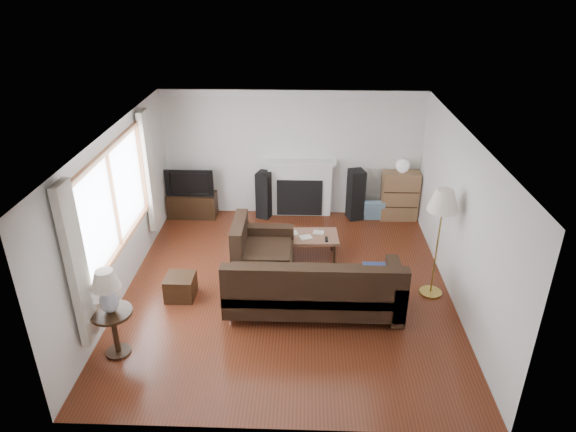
{
  "coord_description": "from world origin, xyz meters",
  "views": [
    {
      "loc": [
        0.25,
        -6.74,
        4.55
      ],
      "look_at": [
        0.0,
        0.3,
        1.1
      ],
      "focal_mm": 32.0,
      "sensor_mm": 36.0,
      "label": 1
    }
  ],
  "objects_px": {
    "floor_lamp": "(437,244)",
    "coffee_table": "(306,246)",
    "sectional_sofa": "(313,284)",
    "side_table": "(115,332)",
    "bookshelf": "(400,196)",
    "tv_stand": "(193,205)"
  },
  "relations": [
    {
      "from": "sectional_sofa",
      "to": "side_table",
      "type": "relative_size",
      "value": 4.17
    },
    {
      "from": "tv_stand",
      "to": "bookshelf",
      "type": "xyz_separation_m",
      "value": [
        4.11,
        0.03,
        0.25
      ]
    },
    {
      "from": "tv_stand",
      "to": "coffee_table",
      "type": "bearing_deg",
      "value": -34.48
    },
    {
      "from": "sectional_sofa",
      "to": "coffee_table",
      "type": "distance_m",
      "value": 1.53
    },
    {
      "from": "floor_lamp",
      "to": "side_table",
      "type": "bearing_deg",
      "value": -160.96
    },
    {
      "from": "side_table",
      "to": "coffee_table",
      "type": "bearing_deg",
      "value": 46.16
    },
    {
      "from": "sectional_sofa",
      "to": "side_table",
      "type": "distance_m",
      "value": 2.75
    },
    {
      "from": "tv_stand",
      "to": "sectional_sofa",
      "type": "height_order",
      "value": "sectional_sofa"
    },
    {
      "from": "bookshelf",
      "to": "sectional_sofa",
      "type": "distance_m",
      "value": 3.54
    },
    {
      "from": "floor_lamp",
      "to": "coffee_table",
      "type": "bearing_deg",
      "value": 152.13
    },
    {
      "from": "sectional_sofa",
      "to": "side_table",
      "type": "bearing_deg",
      "value": -158.06
    },
    {
      "from": "tv_stand",
      "to": "sectional_sofa",
      "type": "bearing_deg",
      "value": -52.09
    },
    {
      "from": "bookshelf",
      "to": "sectional_sofa",
      "type": "relative_size",
      "value": 0.36
    },
    {
      "from": "bookshelf",
      "to": "side_table",
      "type": "relative_size",
      "value": 1.49
    },
    {
      "from": "tv_stand",
      "to": "bookshelf",
      "type": "distance_m",
      "value": 4.11
    },
    {
      "from": "bookshelf",
      "to": "side_table",
      "type": "distance_m",
      "value": 5.93
    },
    {
      "from": "bookshelf",
      "to": "floor_lamp",
      "type": "height_order",
      "value": "floor_lamp"
    },
    {
      "from": "coffee_table",
      "to": "floor_lamp",
      "type": "bearing_deg",
      "value": -30.52
    },
    {
      "from": "tv_stand",
      "to": "bookshelf",
      "type": "bearing_deg",
      "value": 0.42
    },
    {
      "from": "tv_stand",
      "to": "bookshelf",
      "type": "height_order",
      "value": "bookshelf"
    },
    {
      "from": "tv_stand",
      "to": "floor_lamp",
      "type": "bearing_deg",
      "value": -31.56
    },
    {
      "from": "tv_stand",
      "to": "floor_lamp",
      "type": "height_order",
      "value": "floor_lamp"
    }
  ]
}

